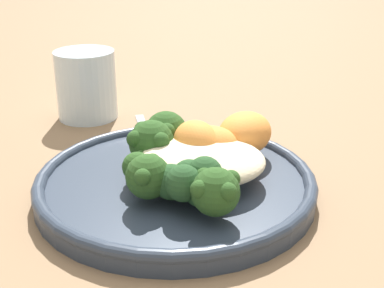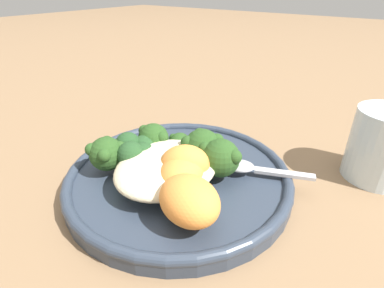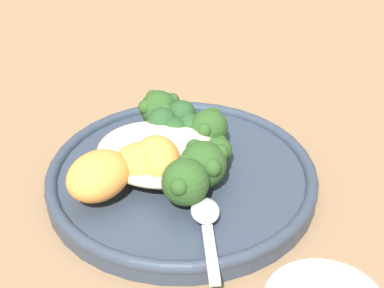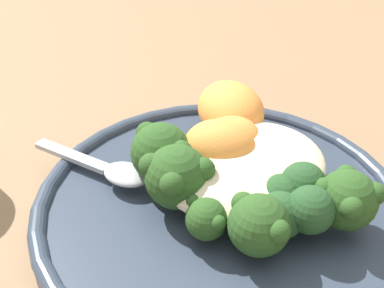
% 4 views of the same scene
% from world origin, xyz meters
% --- Properties ---
extents(ground_plane, '(4.00, 4.00, 0.00)m').
position_xyz_m(ground_plane, '(0.00, 0.00, 0.00)').
color(ground_plane, '#846647').
extents(plate, '(0.26, 0.26, 0.02)m').
position_xyz_m(plate, '(0.01, -0.01, 0.01)').
color(plate, '#2D3847').
rests_on(plate, ground_plane).
extents(quinoa_mound, '(0.12, 0.10, 0.03)m').
position_xyz_m(quinoa_mound, '(-0.01, -0.01, 0.04)').
color(quinoa_mound, beige).
rests_on(quinoa_mound, plate).
extents(broccoli_stalk_0, '(0.09, 0.08, 0.04)m').
position_xyz_m(broccoli_stalk_0, '(0.02, -0.05, 0.04)').
color(broccoli_stalk_0, '#8EB25B').
rests_on(broccoli_stalk_0, plate).
extents(broccoli_stalk_1, '(0.10, 0.04, 0.04)m').
position_xyz_m(broccoli_stalk_1, '(0.03, -0.02, 0.04)').
color(broccoli_stalk_1, '#8EB25B').
rests_on(broccoli_stalk_1, plate).
extents(broccoli_stalk_2, '(0.07, 0.06, 0.03)m').
position_xyz_m(broccoli_stalk_2, '(0.02, 0.00, 0.03)').
color(broccoli_stalk_2, '#8EB25B').
rests_on(broccoli_stalk_2, plate).
extents(broccoli_stalk_3, '(0.07, 0.10, 0.04)m').
position_xyz_m(broccoli_stalk_3, '(0.01, 0.03, 0.04)').
color(broccoli_stalk_3, '#8EB25B').
rests_on(broccoli_stalk_3, plate).
extents(broccoli_stalk_4, '(0.05, 0.10, 0.04)m').
position_xyz_m(broccoli_stalk_4, '(-0.04, 0.05, 0.04)').
color(broccoli_stalk_4, '#8EB25B').
rests_on(broccoli_stalk_4, plate).
extents(sweet_potato_chunk_0, '(0.06, 0.05, 0.04)m').
position_xyz_m(sweet_potato_chunk_0, '(-0.02, -0.03, 0.04)').
color(sweet_potato_chunk_0, orange).
rests_on(sweet_potato_chunk_0, plate).
extents(sweet_potato_chunk_1, '(0.07, 0.07, 0.04)m').
position_xyz_m(sweet_potato_chunk_1, '(-0.05, -0.07, 0.04)').
color(sweet_potato_chunk_1, orange).
rests_on(sweet_potato_chunk_1, plate).
extents(sweet_potato_chunk_2, '(0.06, 0.07, 0.04)m').
position_xyz_m(sweet_potato_chunk_2, '(-0.01, -0.03, 0.04)').
color(sweet_potato_chunk_2, orange).
rests_on(sweet_potato_chunk_2, plate).
extents(kale_tuft, '(0.05, 0.05, 0.04)m').
position_xyz_m(kale_tuft, '(-0.02, 0.04, 0.04)').
color(kale_tuft, '#234723').
rests_on(kale_tuft, plate).
extents(spoon, '(0.05, 0.10, 0.01)m').
position_xyz_m(spoon, '(0.05, -0.07, 0.03)').
color(spoon, '#B7B7BC').
rests_on(spoon, plate).
extents(water_glass, '(0.07, 0.07, 0.09)m').
position_xyz_m(water_glass, '(0.16, -0.19, 0.04)').
color(water_glass, silver).
rests_on(water_glass, ground_plane).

